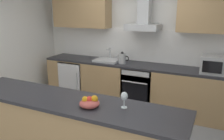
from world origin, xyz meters
The scene contains 13 objects.
wall_back centered at (0.00, 1.87, 1.30)m, with size 5.56×0.12×2.60m, color white.
backsplash_tile centered at (0.00, 1.79, 1.23)m, with size 3.88×0.02×0.66m, color white.
counter_back centered at (0.00, 1.49, 0.45)m, with size 4.01×0.60×0.90m.
counter_island centered at (-0.12, -0.69, 0.48)m, with size 2.83×0.64×0.96m.
upper_cabinets centered at (0.00, 1.64, 1.91)m, with size 3.96×0.32×0.70m.
oven centered at (0.07, 1.46, 0.46)m, with size 0.60×0.62×0.80m.
refrigerator centered at (-1.42, 1.46, 0.43)m, with size 0.58×0.60×0.85m.
microwave centered at (1.42, 1.43, 1.05)m, with size 0.50×0.38×0.30m.
sink centered at (-0.64, 1.47, 0.93)m, with size 0.50×0.40×0.26m.
kettle centered at (-0.29, 1.43, 1.01)m, with size 0.29×0.15×0.24m.
range_hood centered at (0.07, 1.59, 1.79)m, with size 0.62×0.45×0.72m.
wine_glass centered at (0.58, -0.62, 1.08)m, with size 0.08×0.08×0.18m.
fruit_bowl centered at (0.23, -0.75, 1.00)m, with size 0.22×0.22×0.13m.
Camera 1 is at (1.44, -2.76, 2.01)m, focal length 37.40 mm.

